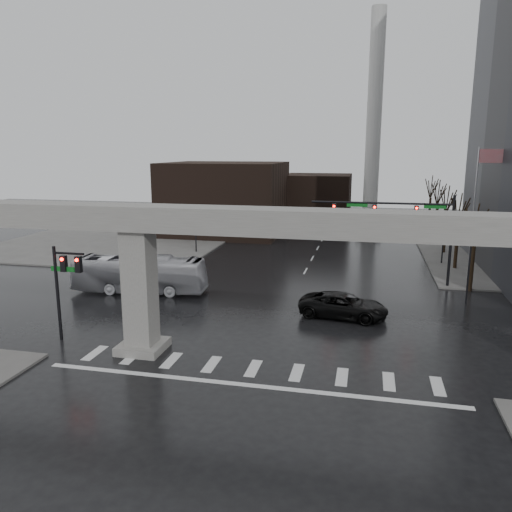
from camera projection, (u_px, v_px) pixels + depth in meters
The scene contains 22 objects.
ground at pixel (257, 361), 28.28m from camera, with size 160.00×160.00×0.00m, color black.
sidewalk_nw at pixel (129, 237), 68.19m from camera, with size 28.00×36.00×0.15m, color slate.
elevated_guideway at pixel (281, 243), 26.57m from camera, with size 48.00×2.60×8.70m.
building_far_left at pixel (225, 198), 70.31m from camera, with size 16.00×14.00×10.00m, color black.
building_far_mid at pixel (317, 200), 77.49m from camera, with size 10.00×10.00×8.00m, color black.
smokestack at pixel (373, 138), 68.09m from camera, with size 3.60×3.60×30.00m.
signal_mast_arm at pixel (406, 219), 43.07m from camera, with size 12.12×0.43×8.00m.
signal_left_pole at pixel (64, 277), 30.54m from camera, with size 2.30×0.30×6.00m.
flagpole_assembly at pixel (478, 198), 44.42m from camera, with size 2.06×0.12×12.00m.
lamp_right_0 at pixel (470, 260), 38.02m from camera, with size 1.22×0.32×5.11m.
lamp_right_1 at pixel (444, 232), 51.37m from camera, with size 1.22×0.32×5.11m.
lamp_right_2 at pixel (429, 215), 64.73m from camera, with size 1.22×0.32×5.11m.
lamp_left_0 at pixel (142, 246), 43.81m from camera, with size 1.22×0.32×5.11m.
lamp_left_1 at pixel (195, 223), 57.17m from camera, with size 1.22×0.32×5.11m.
lamp_left_2 at pixel (229, 209), 70.52m from camera, with size 1.22×0.32×5.11m.
tree_right_0 at pixel (473, 259), 41.77m from camera, with size 1.09×1.58×7.50m.
tree_right_1 at pixel (457, 241), 49.39m from camera, with size 1.09×1.61×7.67m.
tree_right_2 at pixel (446, 228), 57.01m from camera, with size 1.10×1.63×7.85m.
tree_right_3 at pixel (437, 219), 64.63m from camera, with size 1.11×1.66×8.02m.
tree_right_4 at pixel (430, 211), 72.25m from camera, with size 1.12×1.69×8.19m.
pickup_truck at pixel (343, 306), 35.50m from camera, with size 2.87×6.22×1.73m, color black.
city_bus at pixel (139, 274), 41.60m from camera, with size 2.61×11.14×3.10m, color silver.
Camera 1 is at (5.72, -25.78, 11.75)m, focal length 35.00 mm.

